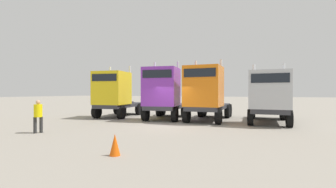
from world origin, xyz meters
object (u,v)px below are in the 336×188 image
object	(u,v)px
semi_truck_yellow	(115,94)
semi_truck_purple	(164,93)
semi_truck_orange	(206,93)
visitor_in_hivis	(38,114)
semi_truck_silver	(269,96)
traffic_cone_near	(115,145)

from	to	relation	value
semi_truck_yellow	semi_truck_purple	size ratio (longest dim) A/B	1.01
semi_truck_yellow	semi_truck_orange	distance (m)	7.72
semi_truck_purple	visitor_in_hivis	size ratio (longest dim) A/B	3.59
semi_truck_silver	visitor_in_hivis	world-z (taller)	semi_truck_silver
semi_truck_purple	semi_truck_silver	world-z (taller)	semi_truck_purple
semi_truck_silver	traffic_cone_near	xyz separation A→B (m)	(-4.80, -10.47, -1.46)
semi_truck_orange	semi_truck_silver	bearing A→B (deg)	94.83
semi_truck_yellow	semi_truck_silver	world-z (taller)	semi_truck_yellow
semi_truck_orange	traffic_cone_near	bearing A→B (deg)	-4.26
semi_truck_yellow	visitor_in_hivis	world-z (taller)	semi_truck_yellow
semi_truck_yellow	semi_truck_purple	distance (m)	4.50
semi_truck_purple	traffic_cone_near	world-z (taller)	semi_truck_purple
traffic_cone_near	semi_truck_orange	bearing A→B (deg)	86.30
semi_truck_purple	semi_truck_orange	xyz separation A→B (m)	(3.22, 0.24, -0.00)
semi_truck_yellow	traffic_cone_near	size ratio (longest dim) A/B	8.53
semi_truck_yellow	visitor_in_hivis	size ratio (longest dim) A/B	3.63
semi_truck_yellow	semi_truck_silver	bearing A→B (deg)	84.95
semi_truck_orange	traffic_cone_near	xyz separation A→B (m)	(-0.65, -10.08, -1.65)
semi_truck_purple	semi_truck_orange	world-z (taller)	semi_truck_purple
semi_truck_purple	semi_truck_silver	xyz separation A→B (m)	(7.37, 0.63, -0.20)
semi_truck_yellow	visitor_in_hivis	bearing A→B (deg)	-1.40
semi_truck_yellow	semi_truck_orange	xyz separation A→B (m)	(7.72, 0.11, 0.04)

